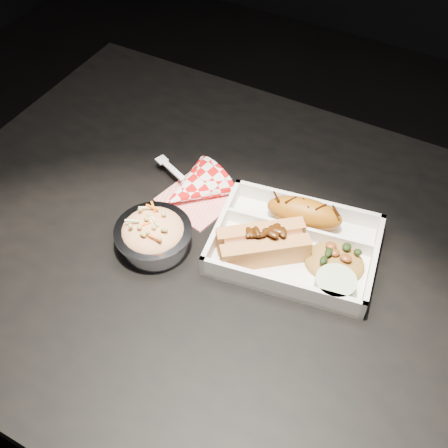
{
  "coord_description": "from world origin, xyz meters",
  "views": [
    {
      "loc": [
        0.19,
        -0.5,
        1.44
      ],
      "look_at": [
        -0.08,
        -0.01,
        0.81
      ],
      "focal_mm": 45.0,
      "sensor_mm": 36.0,
      "label": 1
    }
  ],
  "objects": [
    {
      "name": "foil_coleslaw_cup",
      "position": [
        -0.18,
        -0.06,
        0.78
      ],
      "size": [
        0.12,
        0.12,
        0.06
      ],
      "color": "silver",
      "rests_on": "dining_table"
    },
    {
      "name": "floor",
      "position": [
        0.0,
        0.0,
        -0.03
      ],
      "size": [
        4.0,
        4.0,
        0.05
      ],
      "primitive_type": "cube",
      "color": "black",
      "rests_on": "ground"
    },
    {
      "name": "cupcake_liner",
      "position": [
        0.11,
        -0.01,
        0.77
      ],
      "size": [
        0.06,
        0.06,
        0.03
      ],
      "primitive_type": "cylinder",
      "color": "#ADCA98",
      "rests_on": "food_tray"
    },
    {
      "name": "dining_table",
      "position": [
        0.0,
        0.0,
        0.66
      ],
      "size": [
        1.2,
        0.8,
        0.75
      ],
      "color": "black",
      "rests_on": "ground"
    },
    {
      "name": "food_tray",
      "position": [
        0.02,
        0.04,
        0.76
      ],
      "size": [
        0.28,
        0.22,
        0.04
      ],
      "rotation": [
        0.0,
        0.0,
        0.17
      ],
      "color": "silver",
      "rests_on": "dining_table"
    },
    {
      "name": "napkin_fork",
      "position": [
        -0.18,
        0.07,
        0.77
      ],
      "size": [
        0.17,
        0.14,
        0.1
      ],
      "rotation": [
        0.0,
        0.0,
        -0.39
      ],
      "color": "red",
      "rests_on": "dining_table"
    },
    {
      "name": "fried_pastry",
      "position": [
        0.01,
        0.09,
        0.78
      ],
      "size": [
        0.13,
        0.07,
        0.05
      ],
      "primitive_type": "ellipsoid",
      "rotation": [
        0.0,
        0.0,
        0.17
      ],
      "color": "#9F5A0F",
      "rests_on": "food_tray"
    },
    {
      "name": "fried_rice_mound",
      "position": [
        0.09,
        0.04,
        0.77
      ],
      "size": [
        0.1,
        0.09,
        0.03
      ],
      "primitive_type": "ellipsoid",
      "rotation": [
        0.0,
        0.0,
        0.17
      ],
      "color": "#A06F2E",
      "rests_on": "food_tray"
    },
    {
      "name": "hotdog",
      "position": [
        -0.02,
        0.0,
        0.78
      ],
      "size": [
        0.14,
        0.13,
        0.06
      ],
      "rotation": [
        0.0,
        0.0,
        0.67
      ],
      "color": "#BB7B40",
      "rests_on": "food_tray"
    }
  ]
}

